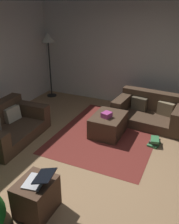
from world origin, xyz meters
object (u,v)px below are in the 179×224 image
(book_stack, at_px, (154,142))
(couch_left, at_px, (6,126))
(laptop, at_px, (38,179))
(side_table, at_px, (36,197))
(tv_remote, at_px, (107,115))
(corner_lamp, at_px, (48,43))
(couch_right, at_px, (151,111))
(ottoman, at_px, (108,125))
(gift_box, at_px, (107,115))

(book_stack, bearing_deg, couch_left, 109.52)
(couch_left, height_order, laptop, couch_left)
(couch_left, distance_m, side_table, 2.17)
(tv_remote, height_order, corner_lamp, corner_lamp)
(couch_right, relative_size, ottoman, 2.01)
(couch_left, bearing_deg, gift_box, 114.17)
(ottoman, height_order, side_table, side_table)
(couch_right, xyz_separation_m, book_stack, (-0.98, -0.29, -0.20))
(side_table, bearing_deg, tv_remote, -1.70)
(tv_remote, distance_m, laptop, 2.35)
(couch_left, height_order, side_table, couch_left)
(couch_left, relative_size, tv_remote, 10.09)
(book_stack, relative_size, corner_lamp, 0.17)
(tv_remote, bearing_deg, couch_right, -32.09)
(laptop, height_order, book_stack, laptop)
(gift_box, height_order, corner_lamp, corner_lamp)
(couch_right, bearing_deg, tv_remote, 57.01)
(laptop, relative_size, corner_lamp, 0.24)
(ottoman, xyz_separation_m, laptop, (-2.35, 0.06, 0.33))
(couch_left, height_order, corner_lamp, corner_lamp)
(corner_lamp, bearing_deg, side_table, -149.59)
(tv_remote, bearing_deg, laptop, -174.91)
(book_stack, height_order, corner_lamp, corner_lamp)
(ottoman, relative_size, book_stack, 2.68)
(tv_remote, height_order, side_table, side_table)
(ottoman, distance_m, gift_box, 0.28)
(laptop, distance_m, book_stack, 2.59)
(laptop, bearing_deg, gift_box, -1.28)
(laptop, bearing_deg, corner_lamp, 31.08)
(ottoman, xyz_separation_m, side_table, (-2.36, 0.11, 0.03))
(side_table, height_order, corner_lamp, corner_lamp)
(gift_box, distance_m, tv_remote, 0.10)
(tv_remote, xyz_separation_m, book_stack, (-0.02, -1.03, -0.37))
(laptop, bearing_deg, couch_left, 53.25)
(couch_left, bearing_deg, laptop, 50.31)
(gift_box, bearing_deg, side_table, 177.37)
(couch_left, relative_size, laptop, 3.78)
(couch_right, distance_m, ottoman, 1.18)
(tv_remote, distance_m, side_table, 2.36)
(ottoman, distance_m, corner_lamp, 3.05)
(tv_remote, bearing_deg, couch_left, 125.25)
(side_table, relative_size, book_stack, 1.72)
(gift_box, distance_m, laptop, 2.26)
(gift_box, bearing_deg, couch_left, 117.11)
(couch_right, distance_m, book_stack, 1.04)
(gift_box, relative_size, book_stack, 0.63)
(corner_lamp, bearing_deg, book_stack, -113.67)
(ottoman, relative_size, laptop, 1.90)
(ottoman, relative_size, gift_box, 4.29)
(laptop, relative_size, book_stack, 1.41)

